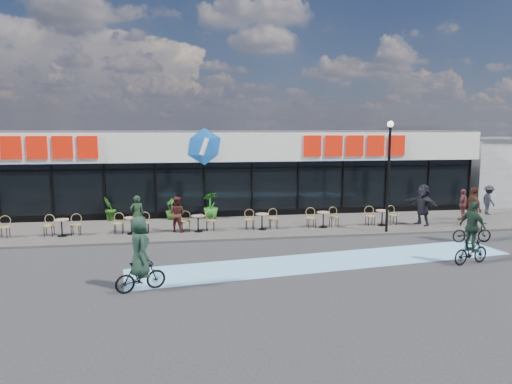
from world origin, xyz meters
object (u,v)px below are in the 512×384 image
patron_left (137,214)px  pedestrian_a (423,205)px  patron_right (177,214)px  pedestrian_b (489,200)px  pedestrian_c (463,205)px  cyclist_a (472,237)px  potted_plant_left (110,209)px  cyclist_b (473,220)px  potted_plant_mid (172,209)px  potted_plant_right (211,205)px  lamp_post (389,166)px

patron_left → pedestrian_a: 13.37m
patron_right → pedestrian_b: patron_right is taller
pedestrian_b → pedestrian_c: 2.59m
cyclist_a → potted_plant_left: bearing=145.6°
cyclist_a → cyclist_b: cyclist_b is taller
potted_plant_mid → potted_plant_right: bearing=-1.3°
potted_plant_mid → potted_plant_right: (1.99, -0.05, 0.13)m
patron_left → potted_plant_left: bearing=-76.5°
potted_plant_mid → pedestrian_b: (16.89, -1.19, 0.24)m
cyclist_a → cyclist_b: bearing=55.7°
potted_plant_left → potted_plant_mid: bearing=-1.9°
pedestrian_a → cyclist_a: size_ratio=0.89×
potted_plant_left → patron_left: 3.49m
potted_plant_left → pedestrian_c: (17.64, -2.48, 0.18)m
potted_plant_left → patron_right: 4.53m
pedestrian_a → pedestrian_c: 2.77m
potted_plant_mid → potted_plant_right: size_ratio=0.81×
patron_right → pedestrian_a: size_ratio=0.81×
lamp_post → patron_left: size_ratio=2.91×
lamp_post → cyclist_b: size_ratio=2.12×
pedestrian_a → pedestrian_c: (2.63, 0.83, -0.20)m
potted_plant_left → potted_plant_right: 5.04m
lamp_post → potted_plant_mid: size_ratio=4.50×
potted_plant_left → pedestrian_a: size_ratio=0.62×
pedestrian_b → potted_plant_right: bearing=92.9°
patron_left → patron_right: bearing=166.8°
cyclist_b → cyclist_a: bearing=-124.3°
potted_plant_left → cyclist_b: size_ratio=0.53×
potted_plant_left → pedestrian_a: bearing=-12.4°
pedestrian_c → cyclist_b: bearing=22.5°
potted_plant_left → cyclist_b: 16.80m
cyclist_a → cyclist_b: (1.94, 2.85, -0.00)m
lamp_post → cyclist_a: size_ratio=2.22×
lamp_post → patron_right: bearing=171.4°
potted_plant_right → pedestrian_c: 12.82m
patron_left → pedestrian_b: (18.29, 1.78, -0.06)m
patron_left → cyclist_b: size_ratio=0.73×
pedestrian_b → potted_plant_left: bearing=93.6°
potted_plant_left → pedestrian_c: pedestrian_c is taller
potted_plant_mid → patron_right: patron_right is taller
pedestrian_c → cyclist_b: (-2.13, -3.97, 0.06)m
lamp_post → pedestrian_a: lamp_post is taller
patron_left → potted_plant_right: bearing=-154.0°
potted_plant_mid → cyclist_b: size_ratio=0.47×
lamp_post → cyclist_b: bearing=-35.6°
cyclist_b → lamp_post: bearing=144.4°
pedestrian_a → cyclist_b: 3.18m
potted_plant_left → potted_plant_mid: (3.05, -0.10, -0.07)m
lamp_post → patron_right: (-9.31, 1.40, -2.14)m
potted_plant_right → pedestrian_a: 10.46m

